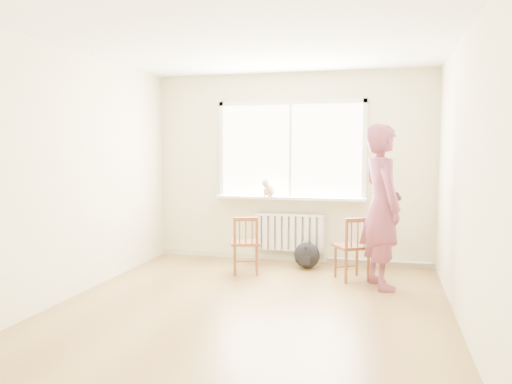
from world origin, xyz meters
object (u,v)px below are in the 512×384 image
Objects in this scene: cat at (269,188)px; backpack at (307,255)px; chair_right at (354,248)px; chair_left at (246,245)px; person at (382,207)px.

backpack is at bearing -5.98° from cat.
backpack is (-0.65, 0.49, -0.22)m from chair_right.
chair_left is at bearing -87.76° from cat.
cat is 1.08m from backpack.
chair_right is at bearing -36.90° from backpack.
chair_right is 2.25× the size of backpack.
backpack is at bearing -160.69° from chair_left.
person is 1.43m from backpack.
person is 5.39× the size of backpack.
chair_left is 1.37m from chair_right.
cat is at bearing -59.95° from chair_right.
chair_left is at bearing -29.41° from chair_right.
cat is (-1.55, 0.91, 0.11)m from person.
person reaches higher than chair_right.
chair_right is 1.56m from cat.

